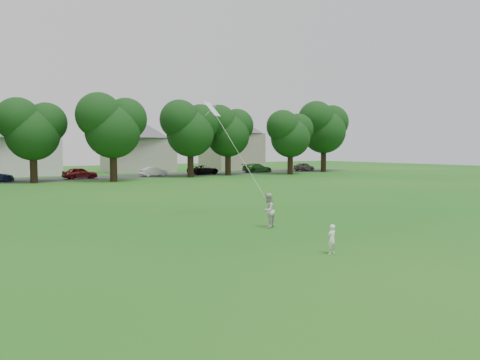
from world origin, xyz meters
TOP-DOWN VIEW (x-y plane):
  - ground at (0.00, 0.00)m, footprint 160.00×160.00m
  - street at (0.00, 42.00)m, footprint 90.00×7.00m
  - toddler at (1.24, -1.09)m, footprint 0.37×0.26m
  - older_boy at (2.60, 4.06)m, footprint 0.92×0.86m
  - kite at (2.42, 6.10)m, footprint 1.11×2.56m
  - tree_row at (0.56, 36.35)m, footprint 82.29×10.10m
  - parked_cars at (3.99, 41.00)m, footprint 70.84×2.38m
  - house_row at (0.17, 52.00)m, footprint 77.02×13.83m

SIDE VIEW (x-z plane):
  - ground at x=0.00m, z-range 0.00..0.00m
  - street at x=0.00m, z-range 0.00..0.01m
  - toddler at x=1.24m, z-range 0.00..0.97m
  - parked_cars at x=3.99m, z-range -0.02..1.27m
  - older_boy at x=2.60m, z-range 0.00..1.50m
  - kite at x=2.42m, z-range 0.26..6.20m
  - house_row at x=0.17m, z-range -0.48..10.11m
  - tree_row at x=0.56m, z-range 0.76..12.14m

